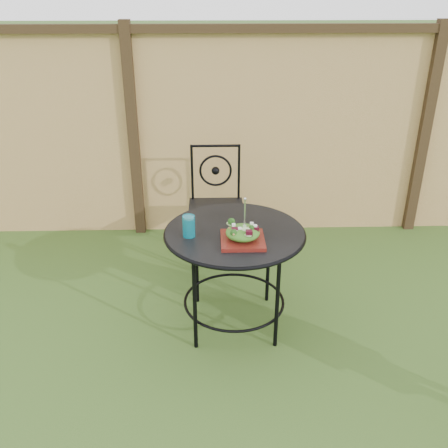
% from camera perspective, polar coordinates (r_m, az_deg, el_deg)
% --- Properties ---
extents(ground, '(60.00, 60.00, 0.00)m').
position_cam_1_polar(ground, '(3.14, 10.80, -18.47)').
color(ground, '#274B18').
rests_on(ground, ground).
extents(fence, '(8.00, 0.12, 1.90)m').
position_cam_1_polar(fence, '(4.58, 6.33, 10.33)').
color(fence, '#EEBB75').
rests_on(fence, ground).
extents(patio_table, '(0.92, 0.92, 0.72)m').
position_cam_1_polar(patio_table, '(3.29, 1.21, -2.94)').
color(patio_table, black).
rests_on(patio_table, ground).
extents(patio_chair, '(0.46, 0.46, 0.95)m').
position_cam_1_polar(patio_chair, '(4.21, -0.93, 2.62)').
color(patio_chair, black).
rests_on(patio_chair, ground).
extents(salad_plate, '(0.27, 0.27, 0.02)m').
position_cam_1_polar(salad_plate, '(3.09, 2.14, -1.85)').
color(salad_plate, '#510B13').
rests_on(salad_plate, patio_table).
extents(salad, '(0.21, 0.21, 0.08)m').
position_cam_1_polar(salad, '(3.06, 2.15, -0.99)').
color(salad, '#235614').
rests_on(salad, salad_plate).
extents(fork, '(0.01, 0.01, 0.18)m').
position_cam_1_polar(fork, '(3.01, 2.39, 1.22)').
color(fork, silver).
rests_on(fork, salad).
extents(drinking_glass, '(0.08, 0.08, 0.14)m').
position_cam_1_polar(drinking_glass, '(3.14, -4.05, -0.25)').
color(drinking_glass, '#0B6D80').
rests_on(drinking_glass, patio_table).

